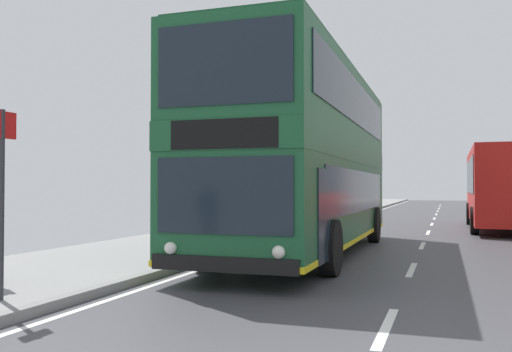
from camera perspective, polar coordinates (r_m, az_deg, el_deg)
double_decker_bus_main at (r=13.67m, az=5.16°, el=1.80°), size 2.79×10.94×4.47m
background_bus_far_lane at (r=23.62m, az=24.18°, el=-0.97°), size 2.74×9.26×3.07m
bus_stop_sign_near at (r=8.08m, az=-24.65°, el=-0.55°), size 0.08×0.44×2.52m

